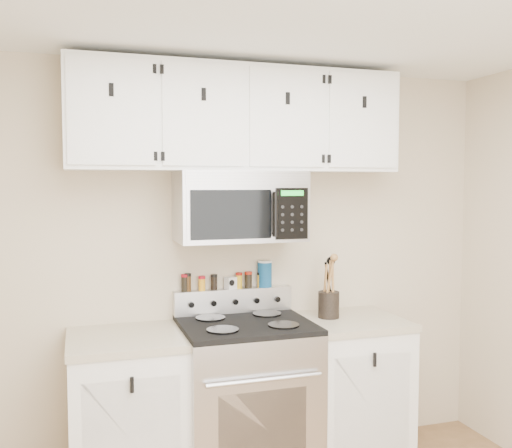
{
  "coord_description": "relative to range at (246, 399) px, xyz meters",
  "views": [
    {
      "loc": [
        -0.94,
        -1.74,
        1.76
      ],
      "look_at": [
        0.07,
        1.45,
        1.53
      ],
      "focal_mm": 40.0,
      "sensor_mm": 36.0,
      "label": 1
    }
  ],
  "objects": [
    {
      "name": "spice_jar_5",
      "position": [
        0.1,
        0.28,
        0.67
      ],
      "size": [
        0.05,
        0.05,
        0.1
      ],
      "color": "black",
      "rests_on": "range"
    },
    {
      "name": "upper_cabinets",
      "position": [
        -0.0,
        0.15,
        1.66
      ],
      "size": [
        2.0,
        0.35,
        0.62
      ],
      "color": "white",
      "rests_on": "back_wall"
    },
    {
      "name": "back_wall",
      "position": [
        0.0,
        0.32,
        0.76
      ],
      "size": [
        3.5,
        0.01,
        2.5
      ],
      "primitive_type": "cube",
      "color": "#C2B291",
      "rests_on": "floor"
    },
    {
      "name": "spice_jar_4",
      "position": [
        0.04,
        0.28,
        0.66
      ],
      "size": [
        0.04,
        0.04,
        0.1
      ],
      "color": "gold",
      "rests_on": "range"
    },
    {
      "name": "kitchen_timer",
      "position": [
        -0.02,
        0.28,
        0.65
      ],
      "size": [
        0.08,
        0.07,
        0.08
      ],
      "primitive_type": "cube",
      "rotation": [
        0.0,
        0.0,
        0.37
      ],
      "color": "silver",
      "rests_on": "range"
    },
    {
      "name": "microwave",
      "position": [
        0.0,
        0.13,
        1.14
      ],
      "size": [
        0.76,
        0.44,
        0.42
      ],
      "color": "#9E9EA3",
      "rests_on": "back_wall"
    },
    {
      "name": "spice_jar_1",
      "position": [
        -0.29,
        0.28,
        0.67
      ],
      "size": [
        0.04,
        0.04,
        0.11
      ],
      "color": "#42280F",
      "rests_on": "range"
    },
    {
      "name": "salt_canister",
      "position": [
        0.21,
        0.28,
        0.7
      ],
      "size": [
        0.09,
        0.09,
        0.17
      ],
      "color": "navy",
      "rests_on": "range"
    },
    {
      "name": "spice_jar_3",
      "position": [
        -0.12,
        0.28,
        0.66
      ],
      "size": [
        0.04,
        0.04,
        0.1
      ],
      "color": "black",
      "rests_on": "range"
    },
    {
      "name": "base_cabinet_left",
      "position": [
        -0.69,
        0.02,
        -0.03
      ],
      "size": [
        0.64,
        0.62,
        0.92
      ],
      "color": "white",
      "rests_on": "floor"
    },
    {
      "name": "range",
      "position": [
        0.0,
        0.0,
        0.0
      ],
      "size": [
        0.76,
        0.65,
        1.1
      ],
      "color": "#B7B7BA",
      "rests_on": "floor"
    },
    {
      "name": "base_cabinet_right",
      "position": [
        0.69,
        0.02,
        -0.03
      ],
      "size": [
        0.64,
        0.62,
        0.92
      ],
      "color": "white",
      "rests_on": "floor"
    },
    {
      "name": "utensil_crock",
      "position": [
        0.57,
        0.07,
        0.53
      ],
      "size": [
        0.13,
        0.13,
        0.39
      ],
      "color": "black",
      "rests_on": "base_cabinet_right"
    },
    {
      "name": "spice_jar_2",
      "position": [
        -0.2,
        0.28,
        0.66
      ],
      "size": [
        0.04,
        0.04,
        0.09
      ],
      "color": "#F2A51C",
      "rests_on": "range"
    },
    {
      "name": "spice_jar_0",
      "position": [
        -0.31,
        0.28,
        0.67
      ],
      "size": [
        0.05,
        0.05,
        0.11
      ],
      "color": "black",
      "rests_on": "range"
    },
    {
      "name": "spice_jar_6",
      "position": [
        0.18,
        0.28,
        0.66
      ],
      "size": [
        0.04,
        0.04,
        0.1
      ],
      "color": "#F1AA1C",
      "rests_on": "range"
    }
  ]
}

